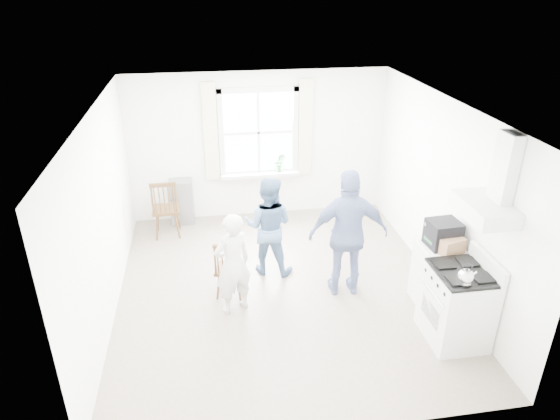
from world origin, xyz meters
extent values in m
cube|color=gray|center=(0.00, 0.00, -0.01)|extent=(4.62, 5.12, 0.02)
cube|color=white|center=(0.00, 2.52, 1.30)|extent=(4.62, 0.04, 2.64)
cube|color=white|center=(0.00, -2.52, 1.30)|extent=(4.62, 0.04, 2.64)
cube|color=white|center=(-2.27, 0.00, 1.30)|extent=(0.04, 5.12, 2.64)
cube|color=white|center=(2.27, 0.00, 1.30)|extent=(0.04, 5.12, 2.64)
cube|color=white|center=(0.00, 0.00, 2.61)|extent=(4.62, 5.12, 0.02)
cube|color=white|center=(0.00, 2.48, 1.55)|extent=(1.20, 0.02, 1.40)
cube|color=silver|center=(0.00, 2.46, 2.29)|extent=(1.38, 0.09, 0.09)
cube|color=silver|center=(0.00, 2.46, 0.81)|extent=(1.38, 0.09, 0.09)
cube|color=silver|center=(-0.65, 2.46, 1.55)|extent=(0.09, 0.09, 1.58)
cube|color=silver|center=(0.65, 2.46, 1.55)|extent=(0.09, 0.09, 1.58)
cube|color=silver|center=(0.00, 2.38, 0.82)|extent=(1.38, 0.24, 0.06)
cube|color=beige|center=(-0.82, 2.44, 1.60)|extent=(0.24, 0.05, 1.70)
cube|color=beige|center=(0.82, 2.44, 1.60)|extent=(0.24, 0.05, 1.70)
cube|color=silver|center=(2.02, -1.35, 1.74)|extent=(0.45, 0.76, 0.18)
cube|color=silver|center=(2.17, -1.35, 2.21)|extent=(0.14, 0.30, 0.76)
cube|color=slate|center=(-1.40, 2.33, 0.40)|extent=(0.40, 0.30, 0.80)
cube|color=white|center=(1.91, -1.35, 0.46)|extent=(0.65, 0.76, 0.92)
cube|color=black|center=(1.91, -1.35, 0.94)|extent=(0.61, 0.72, 0.03)
cube|color=white|center=(2.20, -1.35, 1.02)|extent=(0.06, 0.76, 0.20)
cylinder|color=silver|center=(1.56, -1.35, 0.70)|extent=(0.02, 0.61, 0.02)
sphere|color=silver|center=(1.80, -1.59, 1.04)|extent=(0.18, 0.18, 0.18)
cylinder|color=silver|center=(1.80, -1.59, 0.99)|extent=(0.16, 0.16, 0.04)
torus|color=black|center=(1.80, -1.59, 1.15)|extent=(0.12, 0.03, 0.11)
cube|color=silver|center=(1.98, -0.65, 0.45)|extent=(0.50, 0.55, 0.90)
cube|color=black|center=(1.97, -0.67, 0.99)|extent=(0.41, 0.37, 0.18)
cube|color=black|center=(1.97, -0.67, 1.16)|extent=(0.41, 0.37, 0.16)
cube|color=#976D49|center=(2.00, -0.84, 1.00)|extent=(0.36, 0.30, 0.20)
cube|color=#442B15|center=(-1.65, 1.90, 0.47)|extent=(0.45, 0.43, 0.05)
cube|color=#442B15|center=(-1.64, 1.71, 0.75)|extent=(0.42, 0.07, 0.56)
cylinder|color=#442B15|center=(-1.65, 1.90, 0.22)|extent=(0.04, 0.04, 0.45)
cube|color=#442B15|center=(-0.71, 0.00, 0.40)|extent=(0.44, 0.43, 0.04)
cube|color=#442B15|center=(-0.75, -0.16, 0.63)|extent=(0.35, 0.13, 0.47)
cylinder|color=#442B15|center=(-0.71, 0.00, 0.19)|extent=(0.03, 0.03, 0.38)
imported|color=silver|center=(-0.68, -0.38, 0.70)|extent=(0.68, 0.68, 1.41)
imported|color=slate|center=(-0.10, 0.51, 0.75)|extent=(0.94, 0.94, 1.50)
imported|color=navy|center=(0.88, -0.19, 0.91)|extent=(1.14, 1.14, 1.81)
imported|color=#316F37|center=(0.36, 2.36, 1.02)|extent=(0.21, 0.21, 0.35)
camera|label=1|loc=(-0.94, -5.83, 4.07)|focal=32.00mm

